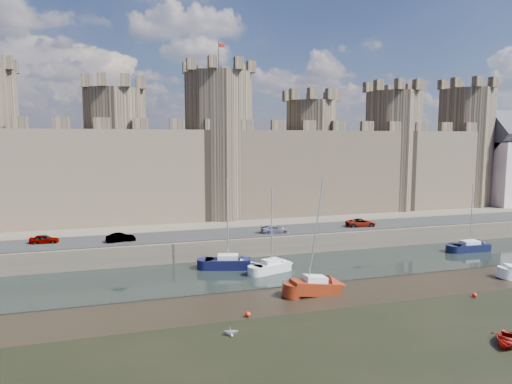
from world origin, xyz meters
The scene contains 17 objects.
ground centered at (0.00, 0.00, 0.00)m, with size 160.00×160.00×0.00m, color black.
water_channel centered at (0.00, 24.00, 0.04)m, with size 160.00×12.00×0.08m, color black.
quay centered at (0.00, 60.00, 1.25)m, with size 160.00×60.00×2.50m, color #4C443A.
road centered at (0.00, 34.00, 2.55)m, with size 160.00×7.00×0.10m, color black.
castle centered at (-0.64, 48.00, 11.67)m, with size 108.50×11.00×29.00m.
car_0 centered at (-22.62, 34.65, 3.06)m, with size 1.33×3.30×1.13m, color gray.
car_1 centered at (-13.77, 32.84, 3.07)m, with size 1.21×3.47×1.14m, color gray.
car_2 centered at (6.07, 32.43, 3.04)m, with size 1.52×3.75×1.09m, color gray.
car_3 centered at (19.45, 33.16, 3.09)m, with size 1.97×4.27×1.19m, color gray.
sailboat_1 centered at (-1.91, 26.03, 0.82)m, with size 5.58×3.40×10.47m.
sailboat_2 centered at (2.46, 23.18, 0.78)m, with size 4.76×3.03×9.58m.
sailboat_3 centered at (31.25, 24.78, 0.72)m, with size 5.23×2.21×9.03m.
sailboat_4 centered at (4.23, 15.17, 0.82)m, with size 5.01×2.16×11.49m.
dinghy_3 centered at (-5.90, 8.34, 0.31)m, with size 1.00×0.61×1.16m, color silver.
dinghy_4 centered at (13.21, 0.86, 0.35)m, with size 2.40×0.70×3.36m, color maroon.
buoy_1 centered at (-3.65, 11.45, 0.24)m, with size 0.48×0.48×0.48m, color red.
buoy_3 centered at (18.41, 9.84, 0.23)m, with size 0.46×0.46×0.46m, color red.
Camera 1 is at (-13.78, -24.41, 14.95)m, focal length 32.00 mm.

